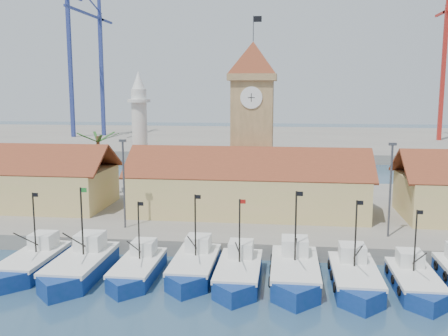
# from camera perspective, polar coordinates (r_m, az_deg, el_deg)

# --- Properties ---
(ground) EXTENTS (400.00, 400.00, 0.00)m
(ground) POSITION_cam_1_polar(r_m,az_deg,el_deg) (39.11, 0.54, -14.24)
(ground) COLOR navy
(ground) RESTS_ON ground
(quay) EXTENTS (140.00, 32.00, 1.50)m
(quay) POSITION_cam_1_polar(r_m,az_deg,el_deg) (61.63, 3.07, -4.84)
(quay) COLOR gray
(quay) RESTS_ON ground
(terminal) EXTENTS (240.00, 80.00, 2.00)m
(terminal) POSITION_cam_1_polar(r_m,az_deg,el_deg) (146.50, 5.41, 3.22)
(terminal) COLOR gray
(terminal) RESTS_ON ground
(boat_0) EXTENTS (3.45, 9.45, 7.15)m
(boat_0) POSITION_cam_1_polar(r_m,az_deg,el_deg) (46.17, -21.13, -10.20)
(boat_0) COLOR navy
(boat_0) RESTS_ON ground
(boat_1) EXTENTS (3.78, 10.36, 7.84)m
(boat_1) POSITION_cam_1_polar(r_m,az_deg,el_deg) (43.72, -16.21, -10.92)
(boat_1) COLOR navy
(boat_1) RESTS_ON ground
(boat_2) EXTENTS (3.22, 8.81, 6.67)m
(boat_2) POSITION_cam_1_polar(r_m,az_deg,el_deg) (42.45, -9.92, -11.47)
(boat_2) COLOR navy
(boat_2) RESTS_ON ground
(boat_3) EXTENTS (3.46, 9.49, 7.18)m
(boat_3) POSITION_cam_1_polar(r_m,az_deg,el_deg) (42.36, -3.47, -11.32)
(boat_3) COLOR navy
(boat_3) RESTS_ON ground
(boat_4) EXTENTS (3.44, 9.41, 7.12)m
(boat_4) POSITION_cam_1_polar(r_m,az_deg,el_deg) (40.87, 1.65, -12.08)
(boat_4) COLOR navy
(boat_4) RESTS_ON ground
(boat_5) EXTENTS (3.77, 10.33, 7.82)m
(boat_5) POSITION_cam_1_polar(r_m,az_deg,el_deg) (41.13, 8.10, -11.93)
(boat_5) COLOR navy
(boat_5) RESTS_ON ground
(boat_6) EXTENTS (3.52, 9.64, 7.29)m
(boat_6) POSITION_cam_1_polar(r_m,az_deg,el_deg) (41.09, 14.78, -12.25)
(boat_6) COLOR navy
(boat_6) RESTS_ON ground
(boat_7) EXTENTS (3.21, 8.80, 6.66)m
(boat_7) POSITION_cam_1_polar(r_m,az_deg,el_deg) (41.88, 21.05, -12.24)
(boat_7) COLOR navy
(boat_7) RESTS_ON ground
(hall_center) EXTENTS (27.04, 10.13, 7.61)m
(hall_center) POSITION_cam_1_polar(r_m,az_deg,el_deg) (57.03, 2.81, -2.63)
(hall_center) COLOR tan
(hall_center) RESTS_ON quay
(clock_tower) EXTENTS (5.80, 5.80, 22.70)m
(clock_tower) POSITION_cam_1_polar(r_m,az_deg,el_deg) (61.96, 3.28, 5.72)
(clock_tower) COLOR tan
(clock_tower) RESTS_ON quay
(minaret) EXTENTS (3.00, 3.00, 16.30)m
(minaret) POSITION_cam_1_polar(r_m,az_deg,el_deg) (66.76, -9.61, 3.92)
(minaret) COLOR silver
(minaret) RESTS_ON quay
(palm_tree) EXTENTS (5.60, 5.03, 8.39)m
(palm_tree) POSITION_cam_1_polar(r_m,az_deg,el_deg) (66.88, -14.13, 0.78)
(palm_tree) COLOR brown
(palm_tree) RESTS_ON quay
(lamp_posts) EXTENTS (80.70, 0.25, 9.03)m
(lamp_posts) POSITION_cam_1_polar(r_m,az_deg,el_deg) (48.69, 2.73, -1.64)
(lamp_posts) COLOR #3F3F44
(lamp_posts) RESTS_ON quay
(crane_blue_far) EXTENTS (1.00, 35.08, 47.84)m
(crane_blue_far) POSITION_cam_1_polar(r_m,az_deg,el_deg) (149.76, -17.53, 13.60)
(crane_blue_far) COLOR navy
(crane_blue_far) RESTS_ON terminal
(crane_blue_near) EXTENTS (1.00, 33.32, 41.88)m
(crane_blue_near) POSITION_cam_1_polar(r_m,az_deg,el_deg) (152.47, -14.08, 12.36)
(crane_blue_near) COLOR navy
(crane_blue_near) RESTS_ON terminal
(crane_red_right) EXTENTS (1.00, 33.47, 41.90)m
(crane_red_right) POSITION_cam_1_polar(r_m,az_deg,el_deg) (145.58, 24.07, 12.05)
(crane_red_right) COLOR red
(crane_red_right) RESTS_ON terminal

